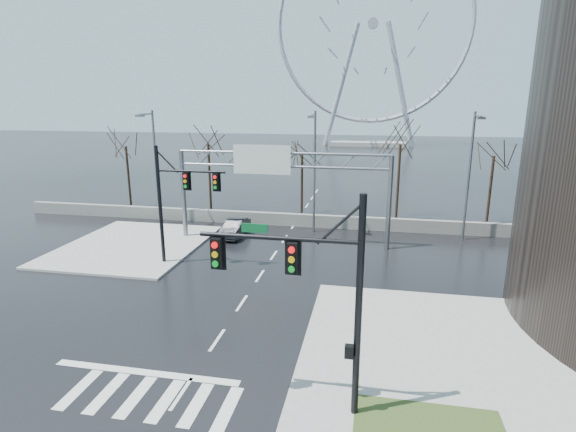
% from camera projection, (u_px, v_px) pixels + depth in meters
% --- Properties ---
extents(ground, '(260.00, 260.00, 0.00)m').
position_uv_depth(ground, '(217.00, 340.00, 20.83)').
color(ground, black).
rests_on(ground, ground).
extents(sidewalk_right_ext, '(12.00, 10.00, 0.15)m').
position_uv_depth(sidewalk_right_ext, '(436.00, 338.00, 20.88)').
color(sidewalk_right_ext, gray).
rests_on(sidewalk_right_ext, ground).
extents(sidewalk_far, '(10.00, 12.00, 0.15)m').
position_uv_depth(sidewalk_far, '(133.00, 245.00, 34.24)').
color(sidewalk_far, gray).
rests_on(sidewalk_far, ground).
extents(barrier_wall, '(52.00, 0.50, 1.10)m').
position_uv_depth(barrier_wall, '(293.00, 220.00, 39.71)').
color(barrier_wall, slate).
rests_on(barrier_wall, ground).
extents(signal_mast_near, '(5.52, 0.41, 8.00)m').
position_uv_depth(signal_mast_near, '(318.00, 285.00, 14.83)').
color(signal_mast_near, black).
rests_on(signal_mast_near, ground).
extents(signal_mast_far, '(4.72, 0.41, 8.00)m').
position_uv_depth(signal_mast_far, '(175.00, 195.00, 29.22)').
color(signal_mast_far, black).
rests_on(signal_mast_far, ground).
extents(sign_gantry, '(16.36, 0.40, 7.60)m').
position_uv_depth(sign_gantry, '(277.00, 177.00, 33.83)').
color(sign_gantry, slate).
rests_on(sign_gantry, ground).
extents(streetlight_left, '(0.50, 2.55, 10.00)m').
position_uv_depth(streetlight_left, '(154.00, 159.00, 38.83)').
color(streetlight_left, slate).
rests_on(streetlight_left, ground).
extents(streetlight_mid, '(0.50, 2.55, 10.00)m').
position_uv_depth(streetlight_mid, '(314.00, 163.00, 36.26)').
color(streetlight_mid, slate).
rests_on(streetlight_mid, ground).
extents(streetlight_right, '(0.50, 2.55, 10.00)m').
position_uv_depth(streetlight_right, '(471.00, 167.00, 34.07)').
color(streetlight_right, slate).
rests_on(streetlight_right, ground).
extents(tree_far_left, '(3.50, 3.50, 7.00)m').
position_uv_depth(tree_far_left, '(126.00, 153.00, 45.56)').
color(tree_far_left, black).
rests_on(tree_far_left, ground).
extents(tree_left, '(3.75, 3.75, 7.50)m').
position_uv_depth(tree_left, '(209.00, 152.00, 43.33)').
color(tree_left, black).
rests_on(tree_left, ground).
extents(tree_center, '(3.25, 3.25, 6.50)m').
position_uv_depth(tree_center, '(302.00, 161.00, 42.84)').
color(tree_center, black).
rests_on(tree_center, ground).
extents(tree_right, '(3.90, 3.90, 7.80)m').
position_uv_depth(tree_right, '(400.00, 153.00, 39.98)').
color(tree_right, black).
rests_on(tree_right, ground).
extents(tree_far_right, '(3.40, 3.40, 6.80)m').
position_uv_depth(tree_far_right, '(493.00, 164.00, 39.19)').
color(tree_far_right, black).
rests_on(tree_far_right, ground).
extents(ferris_wheel, '(45.00, 6.00, 50.91)m').
position_uv_depth(ferris_wheel, '(373.00, 32.00, 103.72)').
color(ferris_wheel, gray).
rests_on(ferris_wheel, ground).
extents(car, '(1.60, 4.25, 1.39)m').
position_uv_depth(car, '(235.00, 228.00, 36.65)').
color(car, black).
rests_on(car, ground).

